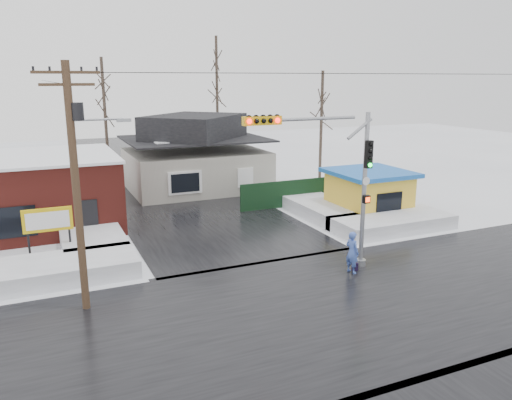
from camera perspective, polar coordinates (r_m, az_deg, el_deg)
name	(u,v)px	position (r m, az deg, el deg)	size (l,w,h in m)	color
ground	(319,308)	(19.34, 7.18, -12.14)	(120.00, 120.00, 0.00)	white
road_ns	(319,308)	(19.33, 7.18, -12.11)	(10.00, 120.00, 0.02)	black
road_ew	(319,308)	(19.33, 7.18, -12.11)	(120.00, 10.00, 0.02)	black
snowbank_nw	(53,270)	(23.25, -22.17, -7.46)	(7.00, 3.00, 0.80)	white
snowbank_ne	(392,223)	(29.48, 15.29, -2.51)	(7.00, 3.00, 0.80)	white
snowbank_nside_w	(89,233)	(28.08, -18.50, -3.55)	(3.00, 8.00, 0.80)	white
snowbank_nside_e	(317,206)	(32.31, 6.96, -0.70)	(3.00, 8.00, 0.80)	white
traffic_signal	(335,171)	(21.57, 9.05, 3.25)	(6.05, 0.68, 7.00)	gray
utility_pole	(77,174)	(18.66, -19.77, 2.77)	(3.15, 0.44, 9.00)	#382619
brick_building	(6,193)	(31.52, -26.70, 0.68)	(12.20, 8.20, 4.12)	maroon
marquee_sign	(48,221)	(25.17, -22.70, -2.28)	(2.20, 0.21, 2.55)	black
house	(195,155)	(38.90, -6.96, 5.09)	(10.40, 8.40, 5.76)	#ADA99C
kiosk	(369,193)	(31.80, 12.74, 0.79)	(4.60, 4.60, 2.88)	yellow
fence	(295,193)	(33.64, 4.52, 0.81)	(8.00, 0.12, 1.80)	black
tree_far_left	(103,84)	(41.15, -17.09, 12.53)	(3.00, 3.00, 10.00)	#332821
tree_far_mid	(217,65)	(45.44, -4.53, 15.14)	(3.00, 3.00, 12.00)	#332821
tree_far_right	(322,94)	(40.76, 7.57, 11.87)	(3.00, 3.00, 9.00)	#332821
pedestrian	(352,253)	(22.44, 10.93, -5.93)	(0.69, 0.45, 1.89)	#4563C1
shopping_bag	(355,267)	(22.95, 11.22, -7.54)	(0.28, 0.12, 0.35)	black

